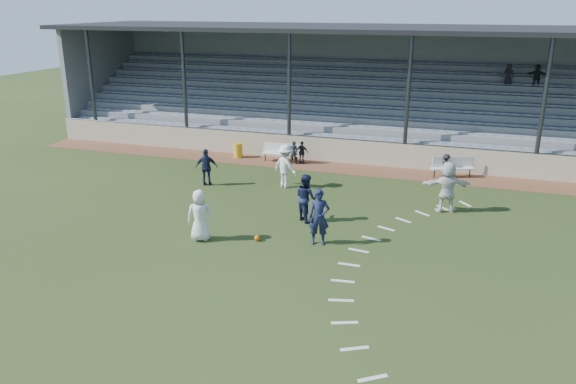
# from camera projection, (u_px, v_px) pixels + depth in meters

# --- Properties ---
(ground) EXTENTS (90.00, 90.00, 0.00)m
(ground) POSITION_uv_depth(u_px,v_px,m) (264.00, 253.00, 18.39)
(ground) COLOR #273616
(ground) RESTS_ON ground
(cinder_track) EXTENTS (34.00, 2.00, 0.02)m
(cinder_track) POSITION_uv_depth(u_px,v_px,m) (339.00, 168.00, 27.83)
(cinder_track) COLOR brown
(cinder_track) RESTS_ON ground
(retaining_wall) EXTENTS (34.00, 0.18, 1.20)m
(retaining_wall) POSITION_uv_depth(u_px,v_px,m) (344.00, 151.00, 28.58)
(retaining_wall) COLOR tan
(retaining_wall) RESTS_ON ground
(bench_left) EXTENTS (2.02, 0.54, 0.95)m
(bench_left) POSITION_uv_depth(u_px,v_px,m) (282.00, 151.00, 28.73)
(bench_left) COLOR silver
(bench_left) RESTS_ON cinder_track
(bench_right) EXTENTS (2.00, 1.20, 0.95)m
(bench_right) POSITION_uv_depth(u_px,v_px,m) (453.00, 165.00, 26.21)
(bench_right) COLOR silver
(bench_right) RESTS_ON cinder_track
(trash_bin) EXTENTS (0.48, 0.48, 0.77)m
(trash_bin) POSITION_uv_depth(u_px,v_px,m) (238.00, 150.00, 29.57)
(trash_bin) COLOR gold
(trash_bin) RESTS_ON cinder_track
(football) EXTENTS (0.21, 0.21, 0.21)m
(football) POSITION_uv_depth(u_px,v_px,m) (257.00, 238.00, 19.27)
(football) COLOR #C8570B
(football) RESTS_ON ground
(player_white_lead) EXTENTS (1.02, 0.83, 1.81)m
(player_white_lead) POSITION_uv_depth(u_px,v_px,m) (200.00, 215.00, 19.11)
(player_white_lead) COLOR silver
(player_white_lead) RESTS_ON ground
(player_navy_lead) EXTENTS (0.80, 0.63, 1.94)m
(player_navy_lead) POSITION_uv_depth(u_px,v_px,m) (319.00, 217.00, 18.76)
(player_navy_lead) COLOR #141A39
(player_navy_lead) RESTS_ON ground
(player_navy_mid) EXTENTS (1.11, 1.09, 1.80)m
(player_navy_mid) POSITION_uv_depth(u_px,v_px,m) (306.00, 198.00, 20.87)
(player_navy_mid) COLOR #141A39
(player_navy_mid) RESTS_ON ground
(player_white_wing) EXTENTS (1.42, 1.16, 1.92)m
(player_white_wing) POSITION_uv_depth(u_px,v_px,m) (285.00, 166.00, 24.67)
(player_white_wing) COLOR silver
(player_white_wing) RESTS_ON ground
(player_navy_wing) EXTENTS (1.05, 0.71, 1.66)m
(player_navy_wing) POSITION_uv_depth(u_px,v_px,m) (207.00, 167.00, 24.98)
(player_navy_wing) COLOR #141A39
(player_navy_wing) RESTS_ON ground
(player_white_back) EXTENTS (1.96, 1.09, 2.02)m
(player_white_back) POSITION_uv_depth(u_px,v_px,m) (447.00, 187.00, 21.74)
(player_white_back) COLOR silver
(player_white_back) RESTS_ON ground
(sub_left_near) EXTENTS (0.50, 0.40, 1.18)m
(sub_left_near) POSITION_uv_depth(u_px,v_px,m) (294.00, 153.00, 28.30)
(sub_left_near) COLOR black
(sub_left_near) RESTS_ON cinder_track
(sub_left_far) EXTENTS (0.70, 0.35, 1.15)m
(sub_left_far) POSITION_uv_depth(u_px,v_px,m) (302.00, 152.00, 28.39)
(sub_left_far) COLOR black
(sub_left_far) RESTS_ON cinder_track
(sub_right) EXTENTS (0.80, 0.63, 1.09)m
(sub_right) POSITION_uv_depth(u_px,v_px,m) (446.00, 165.00, 26.23)
(sub_right) COLOR black
(sub_right) RESTS_ON cinder_track
(grandstand) EXTENTS (34.60, 9.00, 6.61)m
(grandstand) POSITION_uv_depth(u_px,v_px,m) (364.00, 105.00, 32.30)
(grandstand) COLOR gray
(grandstand) RESTS_ON ground
(penalty_arc) EXTENTS (3.89, 14.63, 0.01)m
(penalty_arc) POSITION_uv_depth(u_px,v_px,m) (390.00, 270.00, 17.15)
(penalty_arc) COLOR silver
(penalty_arc) RESTS_ON ground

